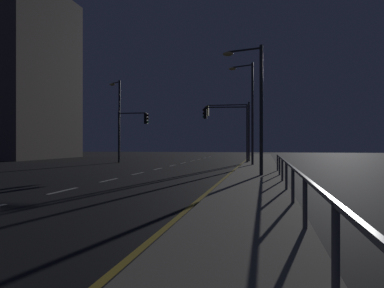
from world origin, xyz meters
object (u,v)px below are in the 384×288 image
object	(u,v)px
street_lamp_median	(118,114)
traffic_light_mid_right	(132,126)
traffic_light_near_left	(230,119)
street_lamp_corner	(249,104)
street_lamp_mid_block	(254,96)
traffic_light_far_right	(227,121)

from	to	relation	value
street_lamp_median	traffic_light_mid_right	bearing A→B (deg)	-17.36
traffic_light_near_left	street_lamp_corner	world-z (taller)	street_lamp_corner
street_lamp_median	street_lamp_corner	bearing A→B (deg)	-16.14
traffic_light_mid_right	street_lamp_median	world-z (taller)	street_lamp_median
traffic_light_mid_right	street_lamp_median	size ratio (longest dim) A/B	0.62
street_lamp_mid_block	street_lamp_median	bearing A→B (deg)	134.98
street_lamp_median	street_lamp_corner	xyz separation A→B (m)	(12.35, -3.57, 0.27)
traffic_light_far_right	traffic_light_near_left	distance (m)	2.36
traffic_light_near_left	street_lamp_corner	xyz separation A→B (m)	(2.02, -5.47, 0.81)
traffic_light_near_left	street_lamp_mid_block	bearing A→B (deg)	-79.74
street_lamp_mid_block	street_lamp_median	size ratio (longest dim) A/B	0.86
traffic_light_far_right	street_lamp_mid_block	world-z (taller)	street_lamp_mid_block
traffic_light_mid_right	traffic_light_near_left	world-z (taller)	traffic_light_near_left
traffic_light_far_right	street_lamp_corner	world-z (taller)	street_lamp_corner
traffic_light_far_right	street_lamp_median	bearing A→B (deg)	177.55
traffic_light_far_right	street_lamp_corner	size ratio (longest dim) A/B	0.64
traffic_light_far_right	traffic_light_mid_right	xyz separation A→B (m)	(-8.77, -0.05, -0.35)
street_lamp_median	street_lamp_mid_block	bearing A→B (deg)	-45.02
traffic_light_mid_right	traffic_light_near_left	bearing A→B (deg)	15.24
traffic_light_near_left	street_lamp_median	xyz separation A→B (m)	(-10.33, -1.90, 0.54)
traffic_light_far_right	street_lamp_mid_block	bearing A→B (deg)	-77.91
street_lamp_median	traffic_light_far_right	bearing A→B (deg)	-2.45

